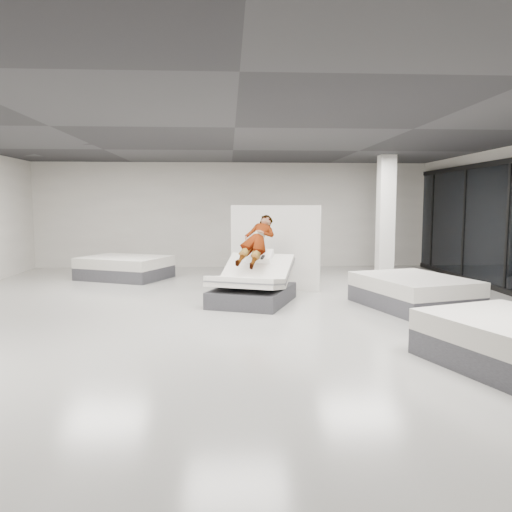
% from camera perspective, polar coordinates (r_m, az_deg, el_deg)
% --- Properties ---
extents(room, '(14.00, 14.04, 3.20)m').
position_cam_1_polar(room, '(8.40, -2.38, 3.61)').
color(room, '#A6A49D').
rests_on(room, ground).
extents(hero_bed, '(1.89, 2.15, 1.03)m').
position_cam_1_polar(hero_bed, '(9.80, -0.40, -3.53)').
color(hero_bed, '#3D3D42').
rests_on(hero_bed, floor).
extents(person, '(0.96, 1.36, 1.41)m').
position_cam_1_polar(person, '(10.00, 0.15, 1.01)').
color(person, slate).
rests_on(person, hero_bed).
extents(remote, '(0.10, 0.15, 0.08)m').
position_cam_1_polar(remote, '(9.61, 0.76, -0.15)').
color(remote, black).
rests_on(remote, person).
extents(divider_panel, '(1.98, 0.91, 1.91)m').
position_cam_1_polar(divider_panel, '(11.33, 2.14, 0.97)').
color(divider_panel, silver).
rests_on(divider_panel, floor).
extents(flat_bed_right_far, '(2.12, 2.48, 0.58)m').
position_cam_1_polar(flat_bed_right_far, '(9.89, 17.55, -3.94)').
color(flat_bed_right_far, '#3D3D42').
rests_on(flat_bed_right_far, floor).
extents(flat_bed_left_far, '(2.55, 2.28, 0.58)m').
position_cam_1_polar(flat_bed_left_far, '(13.45, -14.75, -1.30)').
color(flat_bed_left_far, '#3D3D42').
rests_on(flat_bed_left_far, floor).
extents(column, '(0.40, 0.40, 3.20)m').
position_cam_1_polar(column, '(13.54, 14.58, 4.32)').
color(column, silver).
rests_on(column, floor).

